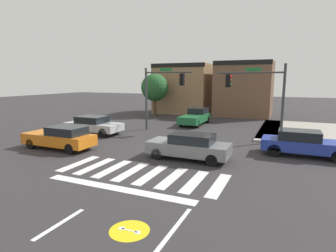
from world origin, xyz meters
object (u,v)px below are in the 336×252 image
Objects in this scene: car_blue at (303,143)px; car_silver at (93,125)px; traffic_signal_northeast at (257,89)px; traffic_signal_northwest at (162,88)px; car_gray at (189,146)px; car_orange at (60,137)px; roadside_tree at (155,88)px; car_green at (196,116)px.

car_blue reaches higher than car_silver.
car_blue is at bearing -1.59° from car_silver.
traffic_signal_northwest is (-7.60, 0.32, 0.01)m from traffic_signal_northeast.
car_blue is 1.01× the size of car_silver.
car_blue is 1.03× the size of car_gray.
traffic_signal_northeast is 1.18× the size of car_silver.
car_orange is 0.94× the size of roadside_tree.
car_orange is at bearing -75.02° from car_silver.
roadside_tree is at bearing -35.02° from traffic_signal_northeast.
traffic_signal_northwest is 5.57m from car_green.
traffic_signal_northwest reaches higher than car_silver.
car_green is at bearing 71.82° from traffic_signal_northwest.
traffic_signal_northwest is at bearing -111.96° from car_orange.
traffic_signal_northeast reaches higher than roadside_tree.
roadside_tree is at bearing -84.35° from car_orange.
car_gray is 18.45m from roadside_tree.
car_gray is (8.15, 1.14, -0.01)m from car_orange.
traffic_signal_northeast reaches higher than car_orange.
car_gray is at bearing 67.75° from traffic_signal_northeast.
car_gray is (-2.72, -6.65, -2.91)m from traffic_signal_northeast.
traffic_signal_northwest is at bearing -2.43° from traffic_signal_northeast.
car_green reaches higher than car_blue.
car_silver is at bearing -75.02° from car_orange.
car_orange is at bearing -84.35° from roadside_tree.
car_gray is at bearing -55.00° from traffic_signal_northwest.
roadside_tree is at bearing 141.78° from car_blue.
car_blue is 0.97× the size of car_green.
traffic_signal_northwest is 1.12× the size of car_orange.
car_green is (4.76, 12.64, 0.04)m from car_orange.
car_green reaches higher than car_gray.
car_orange reaches higher than car_gray.
car_silver is at bearing -37.35° from car_green.
car_orange is 4.91m from car_silver.
car_blue reaches higher than car_orange.
car_blue is 12.36m from car_green.
car_blue is at bearing -38.22° from roadside_tree.
car_silver is at bearing -88.22° from roadside_tree.
roadside_tree is (-4.91, 8.44, -0.27)m from traffic_signal_northwest.
roadside_tree reaches higher than car_blue.
car_orange is at bearing 35.63° from traffic_signal_northeast.
car_green is 0.96× the size of roadside_tree.
traffic_signal_northwest is 8.99m from car_gray.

